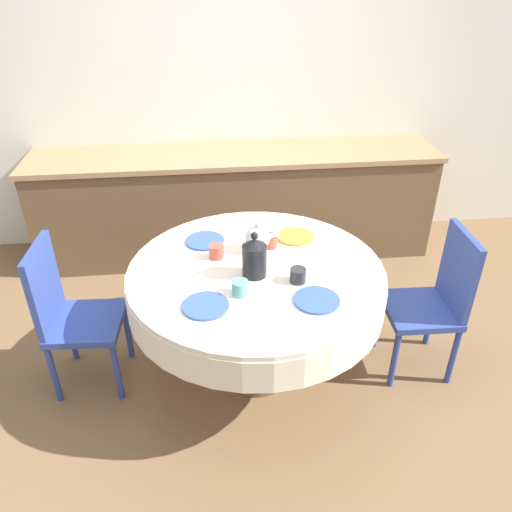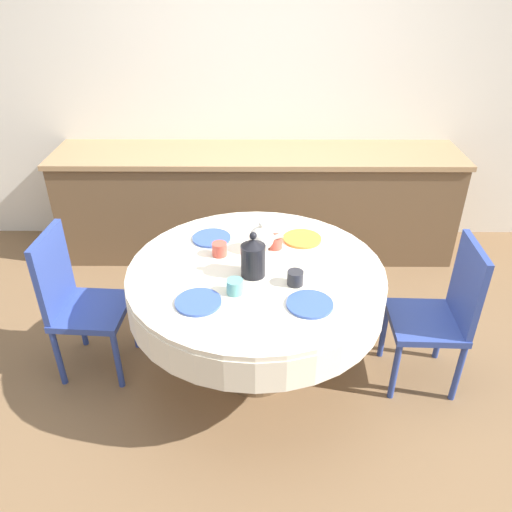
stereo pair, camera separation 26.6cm
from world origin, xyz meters
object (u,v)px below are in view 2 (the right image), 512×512
object	(u,v)px
chair_left	(442,310)
teapot	(262,238)
chair_right	(76,298)
coffee_carafe	(253,257)

from	to	relation	value
chair_left	teapot	xyz separation A→B (m)	(-1.02, 0.23, 0.34)
chair_right	coffee_carafe	xyz separation A→B (m)	(1.03, -0.13, 0.36)
chair_right	teapot	bearing A→B (deg)	100.20
chair_left	coffee_carafe	world-z (taller)	coffee_carafe
chair_left	coffee_carafe	xyz separation A→B (m)	(-1.06, -0.02, 0.36)
coffee_carafe	teapot	bearing A→B (deg)	79.56
chair_right	teapot	size ratio (longest dim) A/B	4.71
chair_left	teapot	size ratio (longest dim) A/B	4.71
chair_left	coffee_carafe	bearing A→B (deg)	93.22
chair_left	coffee_carafe	size ratio (longest dim) A/B	3.61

